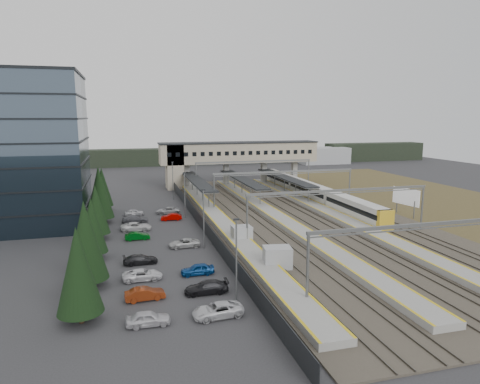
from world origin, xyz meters
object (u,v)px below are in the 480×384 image
object	(u,v)px
office_building	(4,151)
relay_cabin_near	(277,258)
train	(312,192)
relay_cabin_far	(242,235)
footbridge	(229,155)
billboard	(406,198)

from	to	relation	value
office_building	relay_cabin_near	bearing A→B (deg)	-40.82
office_building	train	world-z (taller)	office_building
relay_cabin_near	relay_cabin_far	xyz separation A→B (m)	(-1.24, 10.99, -0.10)
footbridge	relay_cabin_near	bearing A→B (deg)	-98.49
train	relay_cabin_far	bearing A→B (deg)	-130.98
footbridge	train	size ratio (longest dim) A/B	0.75
relay_cabin_near	billboard	world-z (taller)	billboard
train	footbridge	bearing A→B (deg)	118.01
office_building	footbridge	world-z (taller)	office_building
office_building	footbridge	xyz separation A→B (m)	(43.70, 30.00, -4.26)
relay_cabin_far	footbridge	xyz separation A→B (m)	(10.20, 49.01, 6.71)
relay_cabin_near	train	distance (m)	42.58
footbridge	relay_cabin_far	bearing A→B (deg)	-101.75
relay_cabin_far	billboard	distance (m)	33.72
office_building	footbridge	bearing A→B (deg)	34.47
relay_cabin_far	relay_cabin_near	bearing A→B (deg)	-83.57
relay_cabin_near	billboard	size ratio (longest dim) A/B	0.60
footbridge	billboard	bearing A→B (deg)	-61.11
footbridge	office_building	bearing A→B (deg)	-145.53
relay_cabin_near	train	xyz separation A→B (m)	(21.26, 36.89, 0.53)
office_building	train	distance (m)	57.36
office_building	train	xyz separation A→B (m)	(56.00, 6.88, -10.34)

